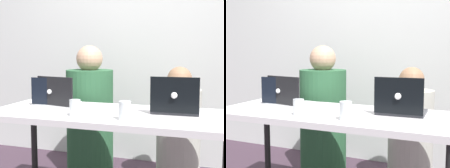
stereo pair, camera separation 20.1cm
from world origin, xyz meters
The scene contains 9 objects.
back_wall centered at (0.00, 1.26, 1.27)m, with size 4.50×0.10×2.55m, color silver.
desk centered at (0.00, 0.00, 0.68)m, with size 1.61×0.67×0.75m.
person_on_left centered at (-0.39, 0.63, 0.53)m, with size 0.48×0.48×1.20m.
person_on_right centered at (0.39, 0.63, 0.46)m, with size 0.43×0.43×1.03m.
laptop_back_left centered at (-0.45, 0.10, 0.80)m, with size 0.31×0.25×0.21m.
laptop_front_left centered at (-0.43, -0.06, 0.80)m, with size 0.36×0.30×0.22m.
laptop_back_right centered at (0.42, 0.09, 0.80)m, with size 0.31×0.29×0.24m.
water_glass_right centered at (0.17, -0.21, 0.80)m, with size 0.07×0.07×0.11m.
water_glass_left centered at (-0.16, -0.19, 0.80)m, with size 0.07×0.07×0.10m.
Camera 2 is at (0.84, -1.86, 1.15)m, focal length 50.00 mm.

